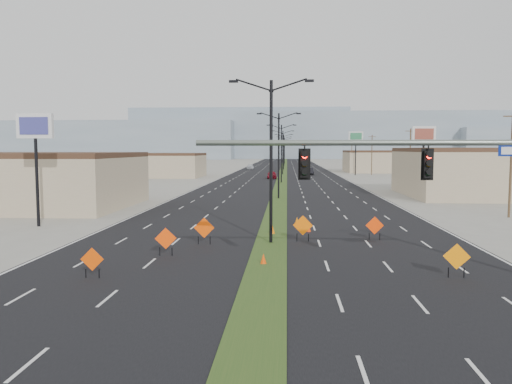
# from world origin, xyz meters

# --- Properties ---
(ground) EXTENTS (600.00, 600.00, 0.00)m
(ground) POSITION_xyz_m (0.00, 0.00, 0.00)
(ground) COLOR gray
(ground) RESTS_ON ground
(road_surface) EXTENTS (25.00, 400.00, 0.02)m
(road_surface) POSITION_xyz_m (0.00, 100.00, 0.00)
(road_surface) COLOR black
(road_surface) RESTS_ON ground
(median_strip) EXTENTS (2.00, 400.00, 0.04)m
(median_strip) POSITION_xyz_m (0.00, 100.00, 0.00)
(median_strip) COLOR #294A1A
(median_strip) RESTS_ON ground
(building_sw_far) EXTENTS (30.00, 14.00, 4.50)m
(building_sw_far) POSITION_xyz_m (-32.00, 85.00, 2.25)
(building_sw_far) COLOR tan
(building_sw_far) RESTS_ON ground
(building_se_far) EXTENTS (44.00, 16.00, 5.00)m
(building_se_far) POSITION_xyz_m (38.00, 110.00, 2.50)
(building_se_far) COLOR tan
(building_se_far) RESTS_ON ground
(mesa_west) EXTENTS (180.00, 50.00, 22.00)m
(mesa_west) POSITION_xyz_m (-120.00, 280.00, 11.00)
(mesa_west) COLOR gray
(mesa_west) RESTS_ON ground
(mesa_center) EXTENTS (220.00, 50.00, 28.00)m
(mesa_center) POSITION_xyz_m (40.00, 300.00, 14.00)
(mesa_center) COLOR gray
(mesa_center) RESTS_ON ground
(mesa_backdrop) EXTENTS (140.00, 50.00, 32.00)m
(mesa_backdrop) POSITION_xyz_m (-30.00, 320.00, 16.00)
(mesa_backdrop) COLOR gray
(mesa_backdrop) RESTS_ON ground
(signal_mast) EXTENTS (16.30, 0.60, 8.00)m
(signal_mast) POSITION_xyz_m (8.56, 2.00, 4.79)
(signal_mast) COLOR slate
(signal_mast) RESTS_ON ground
(streetlight_0) EXTENTS (5.15, 0.24, 10.02)m
(streetlight_0) POSITION_xyz_m (0.00, 12.00, 5.42)
(streetlight_0) COLOR black
(streetlight_0) RESTS_ON ground
(streetlight_1) EXTENTS (5.15, 0.24, 10.02)m
(streetlight_1) POSITION_xyz_m (0.00, 40.00, 5.42)
(streetlight_1) COLOR black
(streetlight_1) RESTS_ON ground
(streetlight_2) EXTENTS (5.15, 0.24, 10.02)m
(streetlight_2) POSITION_xyz_m (0.00, 68.00, 5.42)
(streetlight_2) COLOR black
(streetlight_2) RESTS_ON ground
(streetlight_3) EXTENTS (5.15, 0.24, 10.02)m
(streetlight_3) POSITION_xyz_m (0.00, 96.00, 5.42)
(streetlight_3) COLOR black
(streetlight_3) RESTS_ON ground
(streetlight_4) EXTENTS (5.15, 0.24, 10.02)m
(streetlight_4) POSITION_xyz_m (0.00, 124.00, 5.42)
(streetlight_4) COLOR black
(streetlight_4) RESTS_ON ground
(streetlight_5) EXTENTS (5.15, 0.24, 10.02)m
(streetlight_5) POSITION_xyz_m (0.00, 152.00, 5.42)
(streetlight_5) COLOR black
(streetlight_5) RESTS_ON ground
(streetlight_6) EXTENTS (5.15, 0.24, 10.02)m
(streetlight_6) POSITION_xyz_m (0.00, 180.00, 5.42)
(streetlight_6) COLOR black
(streetlight_6) RESTS_ON ground
(utility_pole_0) EXTENTS (1.60, 0.20, 9.00)m
(utility_pole_0) POSITION_xyz_m (20.00, 25.00, 4.67)
(utility_pole_0) COLOR #4C3823
(utility_pole_0) RESTS_ON ground
(utility_pole_1) EXTENTS (1.60, 0.20, 9.00)m
(utility_pole_1) POSITION_xyz_m (20.00, 60.00, 4.67)
(utility_pole_1) COLOR #4C3823
(utility_pole_1) RESTS_ON ground
(utility_pole_2) EXTENTS (1.60, 0.20, 9.00)m
(utility_pole_2) POSITION_xyz_m (20.00, 95.00, 4.67)
(utility_pole_2) COLOR #4C3823
(utility_pole_2) RESTS_ON ground
(utility_pole_3) EXTENTS (1.60, 0.20, 9.00)m
(utility_pole_3) POSITION_xyz_m (20.00, 130.00, 4.67)
(utility_pole_3) COLOR #4C3823
(utility_pole_3) RESTS_ON ground
(car_left) EXTENTS (1.95, 4.55, 1.53)m
(car_left) POSITION_xyz_m (-2.00, 79.52, 0.77)
(car_left) COLOR maroon
(car_left) RESTS_ON ground
(car_mid) EXTENTS (1.96, 4.94, 1.60)m
(car_mid) POSITION_xyz_m (6.02, 94.99, 0.80)
(car_mid) COLOR black
(car_mid) RESTS_ON ground
(car_far) EXTENTS (2.19, 4.78, 1.35)m
(car_far) POSITION_xyz_m (-9.64, 125.25, 0.68)
(car_far) COLOR silver
(car_far) RESTS_ON ground
(construction_sign_0) EXTENTS (1.06, 0.06, 1.41)m
(construction_sign_0) POSITION_xyz_m (-7.79, 3.00, 0.82)
(construction_sign_0) COLOR #E94604
(construction_sign_0) RESTS_ON ground
(construction_sign_1) EXTENTS (1.15, 0.29, 1.56)m
(construction_sign_1) POSITION_xyz_m (-5.62, 7.89, 0.92)
(construction_sign_1) COLOR #FF4205
(construction_sign_1) RESTS_ON ground
(construction_sign_2) EXTENTS (1.26, 0.09, 1.67)m
(construction_sign_2) POSITION_xyz_m (-4.06, 11.26, 0.99)
(construction_sign_2) COLOR #F84A05
(construction_sign_2) RESTS_ON ground
(construction_sign_3) EXTENTS (1.25, 0.22, 1.68)m
(construction_sign_3) POSITION_xyz_m (2.00, 12.60, 0.99)
(construction_sign_3) COLOR #FC6905
(construction_sign_3) RESTS_ON ground
(construction_sign_4) EXTENTS (1.18, 0.24, 1.58)m
(construction_sign_4) POSITION_xyz_m (8.68, 4.10, 0.93)
(construction_sign_4) COLOR orange
(construction_sign_4) RESTS_ON ground
(construction_sign_5) EXTENTS (1.15, 0.05, 1.53)m
(construction_sign_5) POSITION_xyz_m (6.62, 13.41, 0.90)
(construction_sign_5) COLOR #FF3C05
(construction_sign_5) RESTS_ON ground
(cone_0) EXTENTS (0.36, 0.36, 0.56)m
(cone_0) POSITION_xyz_m (-0.19, 6.23, 0.28)
(cone_0) COLOR #EB4304
(cone_0) RESTS_ON ground
(cone_1) EXTENTS (0.40, 0.40, 0.57)m
(cone_1) POSITION_xyz_m (2.53, 16.37, 0.28)
(cone_1) COLOR #F43505
(cone_1) RESTS_ON ground
(cone_2) EXTENTS (0.37, 0.37, 0.61)m
(cone_2) POSITION_xyz_m (1.77, 19.73, 0.30)
(cone_2) COLOR orange
(cone_2) RESTS_ON ground
(cone_3) EXTENTS (0.52, 0.52, 0.67)m
(cone_3) POSITION_xyz_m (-0.01, 15.26, 0.33)
(cone_3) COLOR orange
(cone_3) RESTS_ON ground
(pole_sign_west) EXTENTS (2.77, 0.46, 8.48)m
(pole_sign_west) POSITION_xyz_m (-17.81, 17.68, 6.86)
(pole_sign_west) COLOR black
(pole_sign_west) RESTS_ON ground
(pole_sign_east_near) EXTENTS (2.81, 0.48, 8.59)m
(pole_sign_east_near) POSITION_xyz_m (17.42, 42.85, 6.95)
(pole_sign_east_near) COLOR black
(pole_sign_east_near) RESTS_ON ground
(pole_sign_east_far) EXTENTS (3.15, 1.27, 9.77)m
(pole_sign_east_far) POSITION_xyz_m (16.31, 94.42, 7.99)
(pole_sign_east_far) COLOR black
(pole_sign_east_far) RESTS_ON ground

